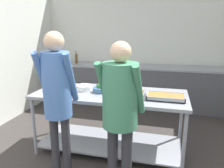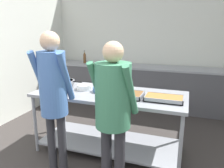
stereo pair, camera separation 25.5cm
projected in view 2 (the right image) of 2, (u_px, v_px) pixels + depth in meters
name	position (u px, v px, depth m)	size (l,w,h in m)	color
wall_rear	(147.00, 46.00, 5.02)	(4.54, 0.06, 2.65)	silver
back_counter	(143.00, 86.00, 4.90)	(4.38, 0.65, 0.92)	#4C4C51
serving_counter	(110.00, 112.00, 3.05)	(2.06, 0.85, 0.86)	gray
sauce_pan	(65.00, 83.00, 3.30)	(0.43, 0.29, 0.10)	gray
plate_stack	(85.00, 87.00, 3.13)	(0.22, 0.22, 0.07)	white
broccoli_bowl	(101.00, 88.00, 3.04)	(0.23, 0.23, 0.11)	#3D668C
serving_tray_roast	(125.00, 94.00, 2.83)	(0.46, 0.31, 0.05)	gray
serving_tray_vegetables	(164.00, 98.00, 2.67)	(0.46, 0.27, 0.05)	gray
guest_serving_left	(113.00, 103.00, 2.22)	(0.50, 0.38, 1.61)	#2D2D33
guest_serving_right	(53.00, 89.00, 2.42)	(0.42, 0.36, 1.70)	#2D2D33
water_bottle	(85.00, 57.00, 5.17)	(0.06, 0.06, 0.29)	brown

